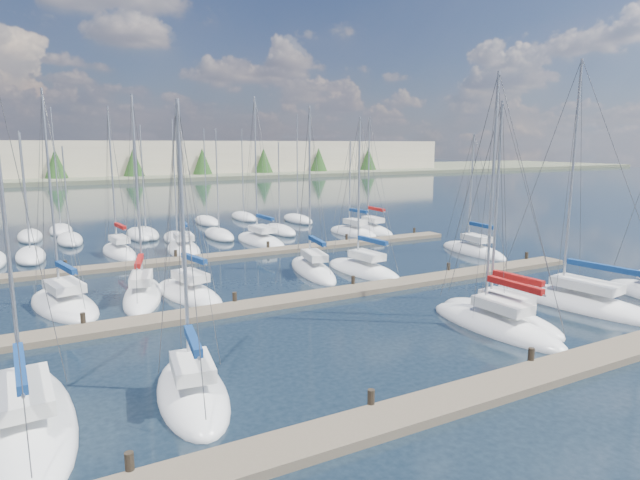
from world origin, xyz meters
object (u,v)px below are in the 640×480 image
sailboat_c (192,393)px  sailboat_k (313,270)px  sailboat_r (371,230)px  sailboat_b (26,420)px  sailboat_m (473,251)px  sailboat_o (184,249)px  sailboat_q (353,233)px  sailboat_n (119,252)px  sailboat_d (495,325)px  sailboat_j (189,293)px  sailboat_h (64,305)px  sailboat_e (500,317)px  sailboat_f (576,303)px  sailboat_l (363,270)px  sailboat_i (143,295)px  sailboat_p (261,241)px

sailboat_c → sailboat_k: (12.92, 15.11, 0.01)m
sailboat_r → sailboat_b: size_ratio=0.96×
sailboat_m → sailboat_k: (-15.35, 0.30, 0.01)m
sailboat_o → sailboat_q: bearing=7.5°
sailboat_n → sailboat_d: bearing=-70.5°
sailboat_d → sailboat_o: size_ratio=0.97×
sailboat_m → sailboat_o: bearing=153.9°
sailboat_c → sailboat_b: bearing=179.5°
sailboat_j → sailboat_r: bearing=20.4°
sailboat_h → sailboat_o: size_ratio=0.94×
sailboat_j → sailboat_d: bearing=-59.8°
sailboat_c → sailboat_e: bearing=10.4°
sailboat_o → sailboat_k: size_ratio=1.09×
sailboat_b → sailboat_f: size_ratio=0.91×
sailboat_k → sailboat_f: 17.33m
sailboat_e → sailboat_h: 24.19m
sailboat_q → sailboat_m: size_ratio=0.95×
sailboat_c → sailboat_n: bearing=94.3°
sailboat_h → sailboat_k: (16.40, 0.75, 0.01)m
sailboat_l → sailboat_e: (0.50, -12.41, 0.01)m
sailboat_j → sailboat_f: sailboat_f is taller
sailboat_q → sailboat_i: bearing=-157.2°
sailboat_l → sailboat_k: bearing=144.5°
sailboat_i → sailboat_d: bearing=-29.6°
sailboat_o → sailboat_f: 31.07m
sailboat_h → sailboat_j: bearing=-22.4°
sailboat_i → sailboat_m: sailboat_i is taller
sailboat_m → sailboat_d: bearing=-126.9°
sailboat_l → sailboat_r: size_ratio=0.93×
sailboat_q → sailboat_m: bearing=-80.5°
sailboat_e → sailboat_j: bearing=131.7°
sailboat_b → sailboat_o: size_ratio=0.97×
sailboat_e → sailboat_o: 28.33m
sailboat_d → sailboat_b: sailboat_d is taller
sailboat_o → sailboat_n: bearing=172.5°
sailboat_i → sailboat_c: bearing=-79.1°
sailboat_i → sailboat_n: bearing=101.4°
sailboat_o → sailboat_k: sailboat_o is taller
sailboat_r → sailboat_j: bearing=-145.6°
sailboat_l → sailboat_r: 18.59m
sailboat_r → sailboat_k: (-13.99, -13.32, -0.00)m
sailboat_q → sailboat_k: size_ratio=0.82×
sailboat_q → sailboat_n: bearing=170.5°
sailboat_m → sailboat_h: sailboat_h is taller
sailboat_e → sailboat_n: bearing=113.3°
sailboat_f → sailboat_l: bearing=108.8°
sailboat_o → sailboat_f: (15.92, -26.69, -0.02)m
sailboat_d → sailboat_f: bearing=2.4°
sailboat_p → sailboat_h: sailboat_p is taller
sailboat_n → sailboat_e: sailboat_n is taller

